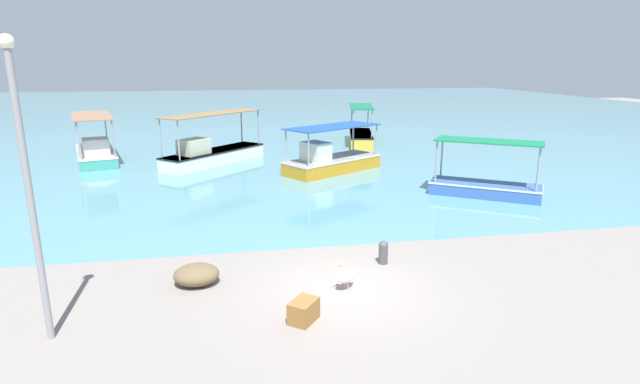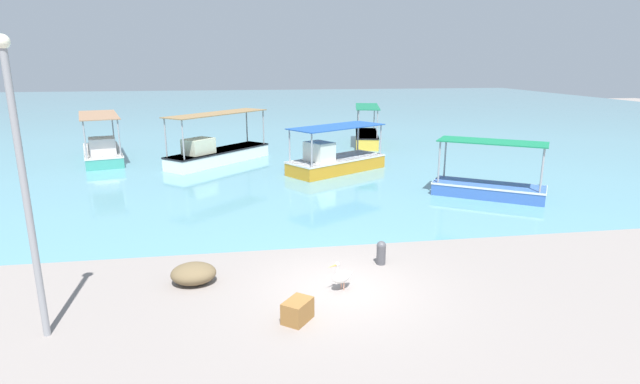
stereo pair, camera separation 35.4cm
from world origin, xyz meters
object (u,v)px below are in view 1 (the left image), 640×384
fishing_boat_far_left (212,153)px  mooring_bollard (383,251)px  fishing_boat_outer (96,152)px  net_pile (196,275)px  fishing_boat_far_right (331,160)px  pelican (346,276)px  fishing_boat_near_right (361,136)px  lamp_post (27,180)px  cargo_crate (304,311)px  fishing_boat_center (485,185)px

fishing_boat_far_left → mooring_bollard: 16.54m
fishing_boat_outer → net_pile: (6.64, -17.95, -0.33)m
fishing_boat_far_left → fishing_boat_far_right: 7.03m
fishing_boat_outer → pelican: size_ratio=7.92×
fishing_boat_far_right → mooring_bollard: size_ratio=8.18×
fishing_boat_far_right → mooring_bollard: fishing_boat_far_right is taller
fishing_boat_far_left → fishing_boat_far_right: fishing_boat_far_left is taller
fishing_boat_near_right → net_pile: fishing_boat_near_right is taller
lamp_post → cargo_crate: (5.35, -0.25, -3.19)m
fishing_boat_center → pelican: (-8.05, -7.90, -0.10)m
fishing_boat_center → pelican: 11.28m
pelican → cargo_crate: pelican is taller
net_pile → cargo_crate: bearing=-44.2°
lamp_post → mooring_bollard: 9.04m
fishing_boat_center → pelican: size_ratio=5.86×
fishing_boat_far_right → lamp_post: size_ratio=0.93×
fishing_boat_near_right → fishing_boat_outer: 17.09m
fishing_boat_near_right → net_pile: bearing=-115.3°
mooring_bollard → lamp_post: bearing=-162.2°
lamp_post → mooring_bollard: size_ratio=8.84×
lamp_post → fishing_boat_center: bearing=31.6°
cargo_crate → pelican: bearing=47.0°
fishing_boat_near_right → mooring_bollard: size_ratio=8.19×
fishing_boat_far_right → mooring_bollard: bearing=-94.5°
cargo_crate → mooring_bollard: bearing=46.1°
fishing_boat_outer → lamp_post: bearing=-79.4°
pelican → fishing_boat_far_left: bearing=102.4°
fishing_boat_outer → lamp_post: 20.64m
fishing_boat_outer → lamp_post: (3.76, -20.10, 2.83)m
fishing_boat_outer → fishing_boat_near_right: bearing=11.5°
net_pile → cargo_crate: 3.44m
cargo_crate → lamp_post: bearing=177.3°
fishing_boat_center → cargo_crate: 13.17m
fishing_boat_far_left → cargo_crate: 18.71m
mooring_bollard → net_pile: mooring_bollard is taller
pelican → fishing_boat_near_right: bearing=74.2°
fishing_boat_far_right → cargo_crate: (-3.73, -15.25, -0.36)m
fishing_boat_outer → fishing_boat_far_right: bearing=-21.6°
fishing_boat_far_right → pelican: (-2.44, -13.87, -0.24)m
fishing_boat_far_right → lamp_post: 17.77m
fishing_boat_far_right → fishing_boat_far_left: bearing=152.1°
fishing_boat_far_right → fishing_boat_center: bearing=-46.8°
fishing_boat_center → pelican: bearing=-135.5°
pelican → mooring_bollard: pelican is taller
fishing_boat_near_right → net_pile: size_ratio=4.84×
fishing_boat_far_left → net_pile: 16.15m
pelican → lamp_post: size_ratio=0.13×
mooring_bollard → pelican: bearing=-134.8°
pelican → mooring_bollard: size_ratio=1.15×
fishing_boat_outer → fishing_boat_far_right: size_ratio=1.11×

